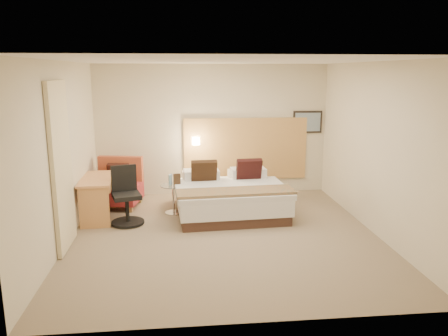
{
  "coord_description": "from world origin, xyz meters",
  "views": [
    {
      "loc": [
        -0.67,
        -6.51,
        2.55
      ],
      "look_at": [
        0.04,
        0.48,
        0.99
      ],
      "focal_mm": 35.0,
      "sensor_mm": 36.0,
      "label": 1
    }
  ],
  "objects": [
    {
      "name": "wall_left",
      "position": [
        -2.41,
        0.0,
        1.35
      ],
      "size": [
        0.02,
        5.0,
        2.7
      ],
      "primitive_type": "cube",
      "color": "beige",
      "rests_on": "floor"
    },
    {
      "name": "lamp_shade",
      "position": [
        -0.35,
        2.36,
        1.15
      ],
      "size": [
        0.15,
        0.15,
        0.15
      ],
      "primitive_type": "cube",
      "color": "#FEECC6",
      "rests_on": "wall_back"
    },
    {
      "name": "bed",
      "position": [
        0.2,
        1.14,
        0.31
      ],
      "size": [
        2.05,
        2.01,
        0.95
      ],
      "color": "#3A251D",
      "rests_on": "floor"
    },
    {
      "name": "bottle_a",
      "position": [
        -0.87,
        1.2,
        0.63
      ],
      "size": [
        0.07,
        0.07,
        0.19
      ],
      "primitive_type": "cylinder",
      "rotation": [
        0.0,
        0.0,
        0.19
      ],
      "color": "#89BCD4",
      "rests_on": "side_table"
    },
    {
      "name": "lounge_chair",
      "position": [
        -1.89,
        1.78,
        0.37
      ],
      "size": [
        1.0,
        0.92,
        0.92
      ],
      "color": "tan",
      "rests_on": "floor"
    },
    {
      "name": "art_frame",
      "position": [
        2.02,
        2.48,
        1.5
      ],
      "size": [
        0.62,
        0.03,
        0.47
      ],
      "primitive_type": "cube",
      "color": "black",
      "rests_on": "wall_back"
    },
    {
      "name": "lamp_arm",
      "position": [
        -0.35,
        2.42,
        1.15
      ],
      "size": [
        0.02,
        0.12,
        0.02
      ],
      "primitive_type": "cylinder",
      "rotation": [
        1.57,
        0.0,
        0.0
      ],
      "color": "white",
      "rests_on": "wall_back"
    },
    {
      "name": "wall_back",
      "position": [
        0.0,
        2.51,
        1.35
      ],
      "size": [
        4.8,
        0.02,
        2.7
      ],
      "primitive_type": "cube",
      "color": "beige",
      "rests_on": "floor"
    },
    {
      "name": "headboard_panel",
      "position": [
        0.7,
        2.47,
        0.95
      ],
      "size": [
        2.6,
        0.04,
        1.3
      ],
      "primitive_type": "cube",
      "color": "tan",
      "rests_on": "wall_back"
    },
    {
      "name": "curtain",
      "position": [
        -2.36,
        -0.25,
        1.22
      ],
      "size": [
        0.06,
        0.9,
        2.42
      ],
      "primitive_type": "cube",
      "color": "beige",
      "rests_on": "wall_left"
    },
    {
      "name": "wall_right",
      "position": [
        2.41,
        0.0,
        1.35
      ],
      "size": [
        0.02,
        5.0,
        2.7
      ],
      "primitive_type": "cube",
      "color": "beige",
      "rests_on": "floor"
    },
    {
      "name": "desk",
      "position": [
        -2.11,
        1.07,
        0.58
      ],
      "size": [
        0.61,
        1.2,
        0.73
      ],
      "color": "tan",
      "rests_on": "floor"
    },
    {
      "name": "desk_chair",
      "position": [
        -1.6,
        0.73,
        0.4
      ],
      "size": [
        0.68,
        0.68,
        0.98
      ],
      "color": "black",
      "rests_on": "floor"
    },
    {
      "name": "menu_folder",
      "position": [
        -0.74,
        1.2,
        0.64
      ],
      "size": [
        0.13,
        0.07,
        0.21
      ],
      "primitive_type": "cube",
      "rotation": [
        0.0,
        0.0,
        0.19
      ],
      "color": "#352415",
      "rests_on": "side_table"
    },
    {
      "name": "wall_front",
      "position": [
        0.0,
        -2.51,
        1.35
      ],
      "size": [
        4.8,
        0.02,
        2.7
      ],
      "primitive_type": "cube",
      "color": "beige",
      "rests_on": "floor"
    },
    {
      "name": "art_canvas",
      "position": [
        2.02,
        2.46,
        1.5
      ],
      "size": [
        0.54,
        0.01,
        0.39
      ],
      "primitive_type": "cube",
      "color": "gray",
      "rests_on": "wall_back"
    },
    {
      "name": "floor",
      "position": [
        0.0,
        0.0,
        -0.01
      ],
      "size": [
        4.8,
        5.0,
        0.02
      ],
      "primitive_type": "cube",
      "color": "#7A6852",
      "rests_on": "ground"
    },
    {
      "name": "bottle_b",
      "position": [
        -0.86,
        1.26,
        0.63
      ],
      "size": [
        0.07,
        0.07,
        0.19
      ],
      "primitive_type": "cylinder",
      "rotation": [
        0.0,
        0.0,
        0.19
      ],
      "color": "#8097C7",
      "rests_on": "side_table"
    },
    {
      "name": "side_table",
      "position": [
        -0.81,
        1.19,
        0.3
      ],
      "size": [
        0.56,
        0.56,
        0.53
      ],
      "color": "silver",
      "rests_on": "floor"
    },
    {
      "name": "ceiling",
      "position": [
        0.0,
        0.0,
        2.71
      ],
      "size": [
        4.8,
        5.0,
        0.02
      ],
      "primitive_type": "cube",
      "color": "white",
      "rests_on": "floor"
    }
  ]
}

